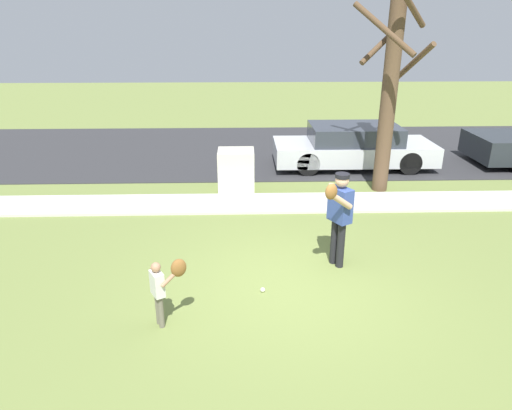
# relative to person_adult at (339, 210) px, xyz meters

# --- Properties ---
(ground_plane) EXTENTS (48.00, 48.00, 0.00)m
(ground_plane) POSITION_rel_person_adult_xyz_m (-0.83, 2.85, -1.05)
(ground_plane) COLOR olive
(sidewalk_strip) EXTENTS (36.00, 1.20, 0.06)m
(sidewalk_strip) POSITION_rel_person_adult_xyz_m (-0.83, 2.95, -1.02)
(sidewalk_strip) COLOR beige
(sidewalk_strip) RESTS_ON ground
(road_surface) EXTENTS (36.00, 6.80, 0.02)m
(road_surface) POSITION_rel_person_adult_xyz_m (-0.83, 7.95, -1.04)
(road_surface) COLOR #2D2D30
(road_surface) RESTS_ON ground
(person_adult) EXTENTS (0.59, 0.82, 1.68)m
(person_adult) POSITION_rel_person_adult_xyz_m (0.00, 0.00, 0.00)
(person_adult) COLOR black
(person_adult) RESTS_ON ground
(person_child) EXTENTS (0.55, 0.31, 1.04)m
(person_child) POSITION_rel_person_adult_xyz_m (-2.70, -1.62, -0.38)
(person_child) COLOR #6B6656
(person_child) RESTS_ON ground
(baseball) EXTENTS (0.07, 0.07, 0.07)m
(baseball) POSITION_rel_person_adult_xyz_m (-1.31, -0.82, -1.02)
(baseball) COLOR white
(baseball) RESTS_ON ground
(utility_cabinet) EXTENTS (0.89, 0.77, 1.06)m
(utility_cabinet) POSITION_rel_person_adult_xyz_m (-1.77, 3.90, -0.52)
(utility_cabinet) COLOR beige
(utility_cabinet) RESTS_ON ground
(street_tree_near) EXTENTS (1.84, 1.88, 4.76)m
(street_tree_near) POSITION_rel_person_adult_xyz_m (1.89, 3.88, 1.49)
(street_tree_near) COLOR brown
(street_tree_near) RESTS_ON ground
(parked_sedan_silver) EXTENTS (4.60, 1.80, 1.23)m
(parked_sedan_silver) POSITION_rel_person_adult_xyz_m (1.63, 5.88, -0.43)
(parked_sedan_silver) COLOR silver
(parked_sedan_silver) RESTS_ON road_surface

